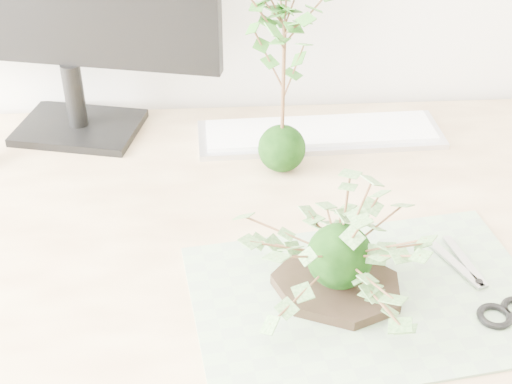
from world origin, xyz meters
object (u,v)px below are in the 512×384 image
ivy_kokedama (342,231)px  keyboard (320,133)px  desk (302,256)px  maple_kokedama (284,38)px

ivy_kokedama → keyboard: bearing=85.2°
desk → ivy_kokedama: bearing=-83.7°
desk → maple_kokedama: size_ratio=4.87×
ivy_kokedama → maple_kokedama: maple_kokedama is taller
desk → keyboard: bearing=76.3°
desk → keyboard: size_ratio=3.65×
desk → maple_kokedama: maple_kokedama is taller
maple_kokedama → desk: bearing=-79.0°
ivy_kokedama → keyboard: 0.42m
ivy_kokedama → desk: bearing=96.3°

